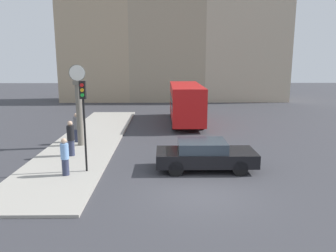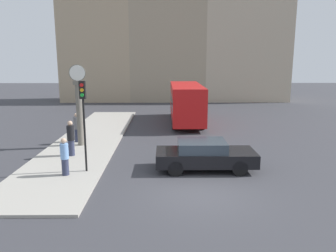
{
  "view_description": "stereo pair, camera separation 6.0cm",
  "coord_description": "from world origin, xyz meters",
  "px_view_note": "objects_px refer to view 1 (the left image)",
  "views": [
    {
      "loc": [
        -1.32,
        -11.64,
        4.94
      ],
      "look_at": [
        -1.09,
        5.76,
        1.42
      ],
      "focal_mm": 35.0,
      "sensor_mm": 36.0,
      "label": 1
    },
    {
      "loc": [
        -1.27,
        -11.64,
        4.94
      ],
      "look_at": [
        -1.09,
        5.76,
        1.42
      ],
      "focal_mm": 35.0,
      "sensor_mm": 36.0,
      "label": 2
    }
  ],
  "objects_px": {
    "bus_distant": "(186,101)",
    "pedestrian_black_jacket": "(71,138)",
    "sedan_car": "(205,155)",
    "pedestrian_blue_stripe": "(65,157)",
    "traffic_light_near": "(84,108)",
    "pedestrian_grey_jacket": "(77,128)",
    "street_clock": "(79,107)"
  },
  "relations": [
    {
      "from": "pedestrian_black_jacket",
      "to": "traffic_light_near",
      "type": "bearing_deg",
      "value": -61.21
    },
    {
      "from": "pedestrian_blue_stripe",
      "to": "traffic_light_near",
      "type": "bearing_deg",
      "value": 33.62
    },
    {
      "from": "traffic_light_near",
      "to": "pedestrian_blue_stripe",
      "type": "height_order",
      "value": "traffic_light_near"
    },
    {
      "from": "bus_distant",
      "to": "traffic_light_near",
      "type": "distance_m",
      "value": 13.01
    },
    {
      "from": "sedan_car",
      "to": "traffic_light_near",
      "type": "height_order",
      "value": "traffic_light_near"
    },
    {
      "from": "bus_distant",
      "to": "pedestrian_blue_stripe",
      "type": "bearing_deg",
      "value": -115.64
    },
    {
      "from": "bus_distant",
      "to": "pedestrian_black_jacket",
      "type": "xyz_separation_m",
      "value": [
        -6.49,
        -9.47,
        -0.7
      ]
    },
    {
      "from": "pedestrian_blue_stripe",
      "to": "bus_distant",
      "type": "bearing_deg",
      "value": 64.36
    },
    {
      "from": "sedan_car",
      "to": "pedestrian_grey_jacket",
      "type": "relative_size",
      "value": 2.57
    },
    {
      "from": "traffic_light_near",
      "to": "street_clock",
      "type": "height_order",
      "value": "street_clock"
    },
    {
      "from": "sedan_car",
      "to": "pedestrian_blue_stripe",
      "type": "distance_m",
      "value": 6.13
    },
    {
      "from": "bus_distant",
      "to": "pedestrian_black_jacket",
      "type": "distance_m",
      "value": 11.5
    },
    {
      "from": "sedan_car",
      "to": "pedestrian_blue_stripe",
      "type": "bearing_deg",
      "value": -170.86
    },
    {
      "from": "bus_distant",
      "to": "pedestrian_grey_jacket",
      "type": "bearing_deg",
      "value": -136.58
    },
    {
      "from": "pedestrian_black_jacket",
      "to": "street_clock",
      "type": "bearing_deg",
      "value": 91.34
    },
    {
      "from": "pedestrian_black_jacket",
      "to": "sedan_car",
      "type": "bearing_deg",
      "value": -16.38
    },
    {
      "from": "sedan_car",
      "to": "pedestrian_blue_stripe",
      "type": "xyz_separation_m",
      "value": [
        -6.05,
        -0.97,
        0.22
      ]
    },
    {
      "from": "pedestrian_blue_stripe",
      "to": "pedestrian_grey_jacket",
      "type": "xyz_separation_m",
      "value": [
        -1.0,
        5.81,
        0.06
      ]
    },
    {
      "from": "sedan_car",
      "to": "street_clock",
      "type": "xyz_separation_m",
      "value": [
        -6.65,
        4.06,
        1.63
      ]
    },
    {
      "from": "pedestrian_blue_stripe",
      "to": "street_clock",
      "type": "bearing_deg",
      "value": 96.8
    },
    {
      "from": "pedestrian_grey_jacket",
      "to": "pedestrian_black_jacket",
      "type": "distance_m",
      "value": 2.93
    },
    {
      "from": "street_clock",
      "to": "pedestrian_grey_jacket",
      "type": "distance_m",
      "value": 1.61
    },
    {
      "from": "sedan_car",
      "to": "bus_distant",
      "type": "distance_m",
      "value": 11.45
    },
    {
      "from": "sedan_car",
      "to": "traffic_light_near",
      "type": "distance_m",
      "value": 5.76
    },
    {
      "from": "sedan_car",
      "to": "bus_distant",
      "type": "height_order",
      "value": "bus_distant"
    },
    {
      "from": "sedan_car",
      "to": "street_clock",
      "type": "bearing_deg",
      "value": 148.58
    },
    {
      "from": "bus_distant",
      "to": "pedestrian_grey_jacket",
      "type": "relative_size",
      "value": 4.83
    },
    {
      "from": "sedan_car",
      "to": "traffic_light_near",
      "type": "bearing_deg",
      "value": -175.0
    },
    {
      "from": "traffic_light_near",
      "to": "pedestrian_grey_jacket",
      "type": "distance_m",
      "value": 5.92
    },
    {
      "from": "pedestrian_grey_jacket",
      "to": "bus_distant",
      "type": "bearing_deg",
      "value": 43.42
    },
    {
      "from": "pedestrian_blue_stripe",
      "to": "pedestrian_grey_jacket",
      "type": "distance_m",
      "value": 5.9
    },
    {
      "from": "sedan_car",
      "to": "pedestrian_grey_jacket",
      "type": "bearing_deg",
      "value": 145.55
    }
  ]
}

